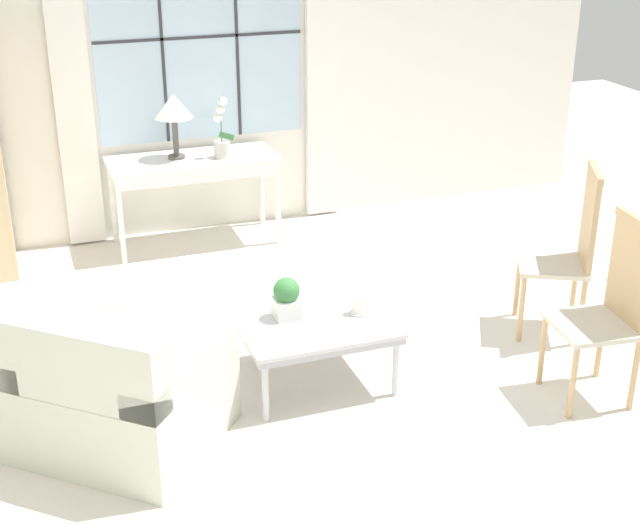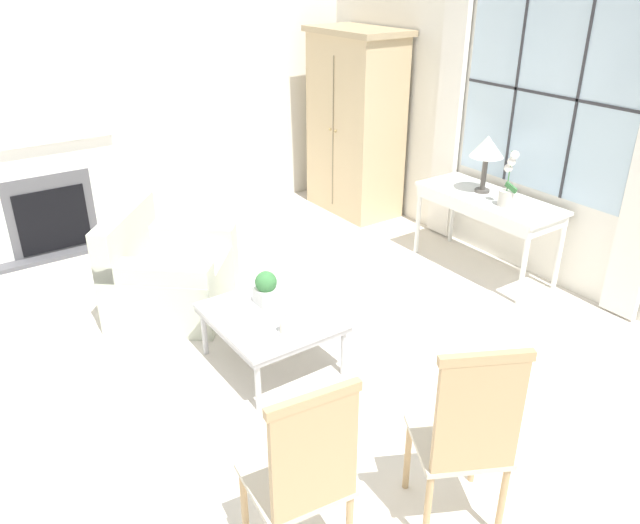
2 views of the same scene
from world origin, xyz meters
TOP-DOWN VIEW (x-y plane):
  - ground_plane at (0.00, 0.00)m, footprint 14.00×14.00m
  - wall_back_windowed at (0.00, 3.02)m, footprint 7.20×0.14m
  - console_table at (-0.18, 2.66)m, footprint 1.35×0.56m
  - table_lamp at (-0.30, 2.69)m, footprint 0.30×0.30m
  - potted_orchid at (0.05, 2.59)m, footprint 0.17×0.13m
  - armchair_upholstered at (-1.19, -0.02)m, footprint 1.31×1.30m
  - side_chair_wooden at (1.79, 0.28)m, footprint 0.59×0.59m
  - accent_chair_wooden at (1.54, -0.49)m, footprint 0.49×0.49m
  - coffee_table at (0.00, 0.25)m, footprint 0.89×0.79m
  - potted_plant_small at (-0.14, 0.30)m, footprint 0.16×0.16m
  - pillar_candle at (0.28, 0.20)m, footprint 0.11×0.11m

SIDE VIEW (x-z plane):
  - ground_plane at x=0.00m, z-range 0.00..0.00m
  - armchair_upholstered at x=-1.19m, z-range -0.14..0.72m
  - coffee_table at x=0.00m, z-range 0.17..0.59m
  - pillar_candle at x=0.28m, z-range 0.41..0.55m
  - potted_plant_small at x=-0.14m, z-range 0.42..0.67m
  - accent_chair_wooden at x=1.54m, z-range 0.06..1.16m
  - side_chair_wooden at x=1.79m, z-range 0.06..1.20m
  - console_table at x=-0.18m, z-range 0.29..1.02m
  - potted_orchid at x=0.05m, z-range 0.67..1.15m
  - table_lamp at x=-0.30m, z-range 0.88..1.40m
  - wall_back_windowed at x=0.00m, z-range 0.00..2.80m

